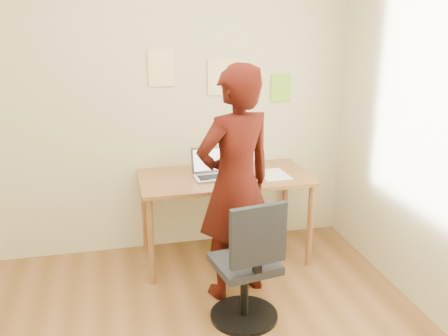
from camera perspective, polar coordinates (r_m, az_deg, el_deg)
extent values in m
cube|color=beige|center=(4.25, -8.76, 7.99)|extent=(3.50, 0.04, 2.70)
cube|color=brown|center=(4.12, 0.08, -1.11)|extent=(1.40, 0.70, 0.03)
cylinder|color=brown|center=(3.89, -8.34, -8.37)|extent=(0.05, 0.05, 0.71)
cylinder|color=brown|center=(4.18, 9.81, -6.54)|extent=(0.05, 0.05, 0.71)
cylinder|color=brown|center=(4.44, -9.06, -5.03)|extent=(0.05, 0.05, 0.71)
cylinder|color=brown|center=(4.69, 6.99, -3.65)|extent=(0.05, 0.05, 0.71)
cube|color=#ACACB3|center=(4.06, -1.16, -1.08)|extent=(0.32, 0.23, 0.01)
cube|color=black|center=(4.05, -1.16, -0.96)|extent=(0.26, 0.13, 0.00)
cube|color=#ACACB3|center=(4.15, -1.67, 0.96)|extent=(0.31, 0.08, 0.21)
cube|color=white|center=(4.15, -1.67, 0.96)|extent=(0.28, 0.06, 0.17)
cube|color=white|center=(4.17, 5.70, -0.74)|extent=(0.24, 0.33, 0.00)
cube|color=black|center=(3.95, 2.61, -1.66)|extent=(0.11, 0.14, 0.01)
cube|color=#3F4C59|center=(3.95, 2.61, -1.59)|extent=(0.09, 0.11, 0.00)
cube|color=#FCE596|center=(4.20, -7.19, 11.27)|extent=(0.21, 0.00, 0.30)
cube|color=#FCE596|center=(4.29, -0.45, 10.33)|extent=(0.21, 0.00, 0.30)
cube|color=#8ACD2E|center=(4.46, 6.52, 9.07)|extent=(0.18, 0.00, 0.24)
cube|color=black|center=(3.42, 2.37, -10.87)|extent=(0.46, 0.46, 0.05)
cube|color=black|center=(3.14, 3.94, -7.73)|extent=(0.38, 0.11, 0.40)
cube|color=black|center=(3.23, 3.83, -10.96)|extent=(0.06, 0.04, 0.11)
cylinder|color=black|center=(3.53, 2.33, -13.97)|extent=(0.05, 0.05, 0.40)
cylinder|color=black|center=(3.63, 2.29, -16.46)|extent=(0.47, 0.47, 0.03)
imported|color=#350C07|center=(3.56, 1.31, -1.88)|extent=(0.73, 0.60, 1.72)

